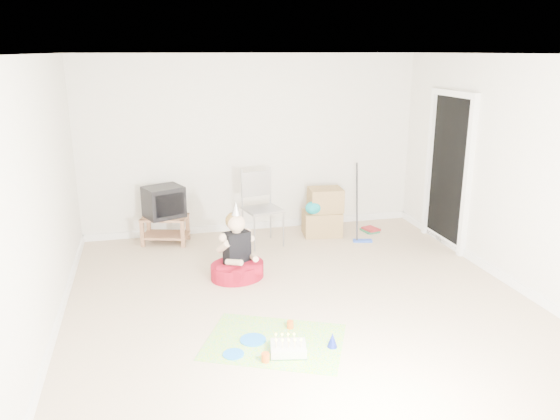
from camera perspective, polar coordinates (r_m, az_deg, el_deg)
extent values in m
plane|color=beige|center=(6.14, 1.82, -9.05)|extent=(5.00, 5.00, 0.00)
cube|color=black|center=(7.83, 17.23, 3.75)|extent=(0.02, 0.90, 2.05)
cube|color=#936142|center=(7.83, -11.96, -0.78)|extent=(0.71, 0.55, 0.03)
cube|color=#936142|center=(7.90, -11.85, -2.56)|extent=(0.71, 0.55, 0.03)
cube|color=#936142|center=(7.80, -14.20, -2.38)|extent=(0.06, 0.06, 0.39)
cube|color=#936142|center=(7.66, -10.12, -2.47)|extent=(0.06, 0.06, 0.39)
cube|color=#936142|center=(8.11, -13.55, -1.63)|extent=(0.06, 0.06, 0.39)
cube|color=#936142|center=(7.97, -9.62, -1.70)|extent=(0.06, 0.06, 0.39)
cube|color=black|center=(7.76, -12.06, 0.85)|extent=(0.62, 0.57, 0.43)
cube|color=#949499|center=(7.56, -1.82, 0.05)|extent=(0.56, 0.55, 0.03)
cylinder|color=#949499|center=(7.48, -3.34, -0.04)|extent=(0.02, 0.02, 1.06)
cylinder|color=#949499|center=(7.65, -0.33, 0.37)|extent=(0.02, 0.02, 1.06)
cube|color=#9E7C4C|center=(8.09, 4.40, -1.36)|extent=(0.60, 0.48, 0.36)
cube|color=#9E7C4C|center=(8.03, 4.76, 1.09)|extent=(0.50, 0.41, 0.34)
ellipsoid|color=#0D8995|center=(7.87, 3.52, 0.23)|extent=(0.24, 0.17, 0.19)
cube|color=blue|center=(7.91, 8.62, -3.19)|extent=(0.29, 0.16, 0.03)
cylinder|color=black|center=(7.74, 8.79, 0.60)|extent=(0.12, 0.36, 1.06)
cube|color=#26744A|center=(8.37, 9.43, -2.12)|extent=(0.24, 0.29, 0.03)
cube|color=#AC252A|center=(8.36, 9.44, -1.94)|extent=(0.25, 0.29, 0.03)
cylinder|color=maroon|center=(6.61, -4.47, -6.32)|extent=(0.85, 0.85, 0.18)
cube|color=black|center=(6.51, -4.52, -3.97)|extent=(0.34, 0.27, 0.40)
sphere|color=beige|center=(6.41, -4.59, -1.42)|extent=(0.27, 0.27, 0.21)
cone|color=white|center=(6.36, -4.62, 0.17)|extent=(0.11, 0.11, 0.16)
cube|color=#FF3594|center=(5.27, -0.59, -13.58)|extent=(1.54, 1.37, 0.01)
cube|color=silver|center=(5.07, 0.88, -14.30)|extent=(0.36, 0.31, 0.08)
cube|color=green|center=(5.09, 0.87, -14.65)|extent=(0.36, 0.31, 0.01)
cylinder|color=beige|center=(4.99, -0.40, -13.89)|extent=(0.01, 0.01, 0.06)
cylinder|color=beige|center=(4.99, 0.26, -13.88)|extent=(0.01, 0.01, 0.06)
cylinder|color=beige|center=(4.99, 0.91, -13.87)|extent=(0.01, 0.01, 0.06)
cylinder|color=beige|center=(4.99, 1.57, -13.85)|extent=(0.01, 0.01, 0.06)
cylinder|color=beige|center=(5.00, 2.22, -13.83)|extent=(0.01, 0.01, 0.06)
cylinder|color=beige|center=(5.07, -0.43, -13.31)|extent=(0.01, 0.01, 0.06)
cylinder|color=beige|center=(5.07, 0.21, -13.30)|extent=(0.01, 0.01, 0.06)
cylinder|color=beige|center=(5.08, 0.85, -13.29)|extent=(0.01, 0.01, 0.06)
cylinder|color=beige|center=(5.08, 1.49, -13.28)|extent=(0.01, 0.01, 0.06)
cylinder|color=blue|center=(5.29, -2.85, -13.39)|extent=(0.35, 0.35, 0.01)
cylinder|color=blue|center=(5.08, -4.89, -14.77)|extent=(0.27, 0.27, 0.01)
cylinder|color=#DE5918|center=(5.47, 1.07, -11.89)|extent=(0.09, 0.09, 0.07)
cylinder|color=#DE5918|center=(4.95, -1.53, -15.14)|extent=(0.10, 0.10, 0.08)
cone|color=#1A2BB7|center=(5.17, 5.49, -13.36)|extent=(0.11, 0.11, 0.14)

